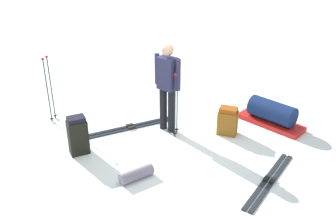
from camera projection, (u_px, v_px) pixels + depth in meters
ground_plane at (168, 145)px, 7.00m from camera, size 80.00×80.00×0.00m
skier_standing at (167, 84)px, 7.08m from camera, size 0.26×0.57×1.70m
ski_pair_near at (269, 181)px, 6.07m from camera, size 1.71×0.23×0.05m
ski_pair_far at (131, 127)px, 7.57m from camera, size 1.63×1.14×0.05m
backpack_large_dark at (78, 136)px, 6.64m from camera, size 0.40×0.37×0.69m
backpack_bright at (228, 121)px, 7.26m from camera, size 0.31×0.39×0.54m
ski_poles_planted_near at (176, 101)px, 7.04m from camera, size 0.22×0.12×1.25m
ski_poles_planted_far at (49, 86)px, 7.53m from camera, size 0.20×0.11×1.33m
gear_sled at (272, 114)px, 7.60m from camera, size 0.70×1.35×0.49m
sleeping_mat_rolled at (136, 174)px, 6.09m from camera, size 0.58×0.39×0.18m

